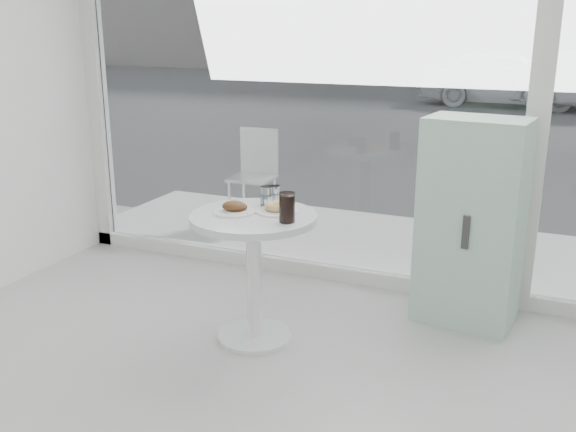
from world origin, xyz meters
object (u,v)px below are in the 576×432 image
at_px(mint_cabinet, 471,223).
at_px(water_tumbler_b, 267,198).
at_px(patio_chair, 255,170).
at_px(plate_fritter, 235,208).
at_px(car_white, 507,78).
at_px(plate_donut, 277,209).
at_px(main_table, 254,251).
at_px(water_tumbler_a, 274,197).
at_px(cola_glass, 287,208).

bearing_deg(mint_cabinet, water_tumbler_b, -144.54).
distance_m(mint_cabinet, patio_chair, 2.43).
height_order(patio_chair, plate_fritter, patio_chair).
bearing_deg(water_tumbler_b, car_white, 89.11).
distance_m(mint_cabinet, plate_fritter, 1.44).
distance_m(plate_fritter, plate_donut, 0.24).
relative_size(plate_donut, water_tumbler_b, 1.96).
relative_size(patio_chair, plate_fritter, 3.62).
distance_m(plate_donut, water_tumbler_b, 0.14).
xyz_separation_m(main_table, plate_donut, (0.11, 0.09, 0.24)).
distance_m(mint_cabinet, water_tumbler_b, 1.25).
bearing_deg(plate_donut, patio_chair, 119.50).
bearing_deg(patio_chair, plate_fritter, -69.88).
bearing_deg(plate_fritter, patio_chair, 113.35).
bearing_deg(car_white, plate_donut, -177.78).
xyz_separation_m(plate_donut, water_tumbler_a, (-0.08, 0.13, 0.03)).
distance_m(car_white, water_tumbler_b, 12.55).
xyz_separation_m(car_white, water_tumbler_b, (-0.19, -12.54, 0.18)).
xyz_separation_m(water_tumbler_a, cola_glass, (0.21, -0.28, 0.03)).
relative_size(patio_chair, plate_donut, 3.52).
bearing_deg(patio_chair, water_tumbler_a, -63.83).
relative_size(car_white, water_tumbler_a, 32.38).
bearing_deg(cola_glass, plate_donut, 130.27).
bearing_deg(water_tumbler_a, patio_chair, 119.40).
relative_size(main_table, plate_donut, 3.18).
relative_size(plate_fritter, water_tumbler_a, 2.01).
distance_m(water_tumbler_a, cola_glass, 0.35).
xyz_separation_m(plate_fritter, cola_glass, (0.34, -0.05, 0.05)).
relative_size(plate_donut, cola_glass, 1.48).
relative_size(main_table, cola_glass, 4.69).
bearing_deg(plate_fritter, water_tumbler_b, 59.62).
xyz_separation_m(main_table, water_tumbler_a, (0.03, 0.22, 0.27)).
distance_m(main_table, water_tumbler_b, 0.32).
distance_m(patio_chair, plate_donut, 2.23).
height_order(main_table, cola_glass, cola_glass).
xyz_separation_m(water_tumbler_b, cola_glass, (0.23, -0.24, 0.02)).
xyz_separation_m(main_table, water_tumbler_b, (0.00, 0.17, 0.27)).
xyz_separation_m(water_tumbler_a, water_tumbler_b, (-0.02, -0.05, 0.00)).
relative_size(car_white, plate_fritter, 16.15).
height_order(plate_donut, water_tumbler_a, water_tumbler_a).
bearing_deg(main_table, water_tumbler_b, 88.73).
distance_m(car_white, plate_donut, 12.63).
distance_m(car_white, cola_glass, 12.78).
xyz_separation_m(car_white, plate_fritter, (-0.31, -12.73, 0.15)).
relative_size(main_table, mint_cabinet, 0.60).
bearing_deg(water_tumbler_b, mint_cabinet, 28.42).
height_order(patio_chair, cola_glass, cola_glass).
relative_size(patio_chair, cola_glass, 5.20).
xyz_separation_m(patio_chair, car_white, (1.18, 10.70, 0.11)).
height_order(main_table, car_white, car_white).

